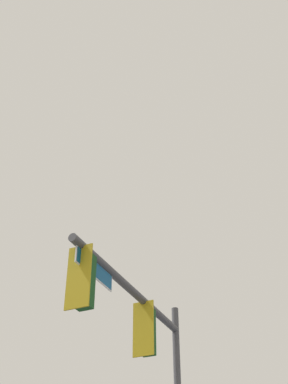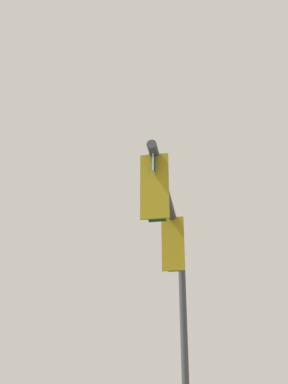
{
  "view_description": "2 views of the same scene",
  "coord_description": "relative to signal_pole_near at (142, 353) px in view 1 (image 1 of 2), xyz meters",
  "views": [
    {
      "loc": [
        5.26,
        -3.17,
        1.55
      ],
      "look_at": [
        -3.15,
        -5.76,
        7.78
      ],
      "focal_mm": 50.0,
      "sensor_mm": 36.0,
      "label": 1
    },
    {
      "loc": [
        5.41,
        -6.97,
        1.71
      ],
      "look_at": [
        -5.08,
        -7.3,
        6.93
      ],
      "focal_mm": 50.0,
      "sensor_mm": 36.0,
      "label": 2
    }
  ],
  "objects": [
    {
      "name": "signal_pole_near",
      "position": [
        0.0,
        0.0,
        0.0
      ],
      "size": [
        5.39,
        1.0,
        7.36
      ],
      "color": "#47474C",
      "rests_on": "ground_plane"
    }
  ]
}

